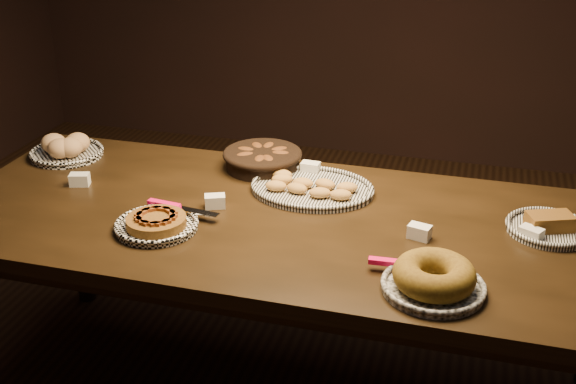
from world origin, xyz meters
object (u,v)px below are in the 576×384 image
(buffet_table, at_px, (291,237))
(madeleine_platter, at_px, (311,188))
(bundt_cake_plate, at_px, (433,279))
(apple_tart_plate, at_px, (157,223))

(buffet_table, xyz_separation_m, madeleine_platter, (0.02, 0.22, 0.09))
(buffet_table, height_order, bundt_cake_plate, bundt_cake_plate)
(buffet_table, height_order, apple_tart_plate, apple_tart_plate)
(buffet_table, bearing_deg, bundt_cake_plate, -32.90)
(bundt_cake_plate, bearing_deg, apple_tart_plate, 162.62)
(madeleine_platter, height_order, bundt_cake_plate, bundt_cake_plate)
(apple_tart_plate, height_order, bundt_cake_plate, bundt_cake_plate)
(apple_tart_plate, relative_size, madeleine_platter, 0.71)
(apple_tart_plate, distance_m, madeleine_platter, 0.58)
(bundt_cake_plate, bearing_deg, buffet_table, 137.94)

